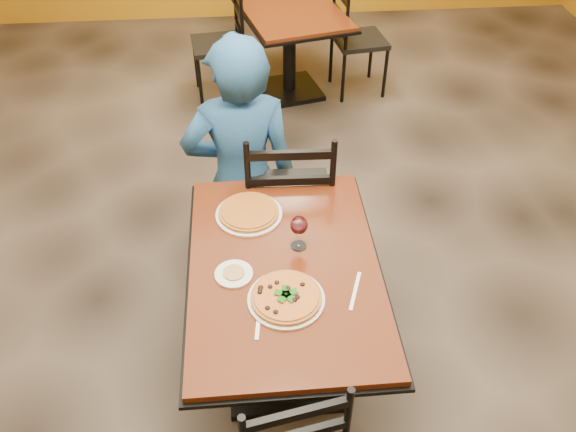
{
  "coord_description": "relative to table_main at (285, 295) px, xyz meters",
  "views": [
    {
      "loc": [
        -0.13,
        -2.2,
        2.53
      ],
      "look_at": [
        0.03,
        -0.3,
        0.85
      ],
      "focal_mm": 36.22,
      "sensor_mm": 36.0,
      "label": 1
    }
  ],
  "objects": [
    {
      "name": "floor",
      "position": [
        0.0,
        0.5,
        -0.56
      ],
      "size": [
        7.0,
        8.0,
        0.01
      ],
      "primitive_type": "cube",
      "color": "black",
      "rests_on": "ground"
    },
    {
      "name": "table_main",
      "position": [
        0.0,
        0.0,
        0.0
      ],
      "size": [
        0.83,
        1.23,
        0.75
      ],
      "color": "#631E0F",
      "rests_on": "floor"
    },
    {
      "name": "table_second",
      "position": [
        0.27,
        2.8,
        -0.01
      ],
      "size": [
        0.99,
        1.26,
        0.75
      ],
      "rotation": [
        0.0,
        0.0,
        0.24
      ],
      "color": "#631E0F",
      "rests_on": "floor"
    },
    {
      "name": "chair_main_far",
      "position": [
        0.08,
        0.74,
        -0.05
      ],
      "size": [
        0.47,
        0.47,
        1.01
      ],
      "primitive_type": null,
      "rotation": [
        0.0,
        0.0,
        3.1
      ],
      "color": "black",
      "rests_on": "floor"
    },
    {
      "name": "chair_second_left",
      "position": [
        -0.32,
        2.8,
        -0.1
      ],
      "size": [
        0.46,
        0.46,
        0.91
      ],
      "primitive_type": null,
      "rotation": [
        0.0,
        0.0,
        -1.45
      ],
      "color": "black",
      "rests_on": "floor"
    },
    {
      "name": "chair_second_right",
      "position": [
        0.85,
        2.8,
        -0.11
      ],
      "size": [
        0.46,
        0.46,
        0.9
      ],
      "primitive_type": null,
      "rotation": [
        0.0,
        0.0,
        1.71
      ],
      "color": "black",
      "rests_on": "floor"
    },
    {
      "name": "diner",
      "position": [
        -0.17,
        0.99,
        0.12
      ],
      "size": [
        0.69,
        0.49,
        1.35
      ],
      "primitive_type": "imported",
      "rotation": [
        0.0,
        0.0,
        3.24
      ],
      "color": "navy",
      "rests_on": "floor"
    },
    {
      "name": "plate_main",
      "position": [
        -0.01,
        -0.19,
        0.2
      ],
      "size": [
        0.31,
        0.31,
        0.01
      ],
      "primitive_type": "cylinder",
      "color": "white",
      "rests_on": "table_main"
    },
    {
      "name": "pizza_main",
      "position": [
        -0.01,
        -0.19,
        0.21
      ],
      "size": [
        0.28,
        0.28,
        0.02
      ],
      "primitive_type": "cylinder",
      "color": "maroon",
      "rests_on": "plate_main"
    },
    {
      "name": "plate_far",
      "position": [
        -0.14,
        0.34,
        0.2
      ],
      "size": [
        0.31,
        0.31,
        0.01
      ],
      "primitive_type": "cylinder",
      "color": "white",
      "rests_on": "table_main"
    },
    {
      "name": "pizza_far",
      "position": [
        -0.14,
        0.34,
        0.21
      ],
      "size": [
        0.28,
        0.28,
        0.02
      ],
      "primitive_type": "cylinder",
      "color": "gold",
      "rests_on": "plate_far"
    },
    {
      "name": "side_plate",
      "position": [
        -0.21,
        -0.04,
        0.2
      ],
      "size": [
        0.16,
        0.16,
        0.01
      ],
      "primitive_type": "cylinder",
      "color": "white",
      "rests_on": "table_main"
    },
    {
      "name": "dip",
      "position": [
        -0.21,
        -0.04,
        0.21
      ],
      "size": [
        0.09,
        0.09,
        0.01
      ],
      "primitive_type": "cylinder",
      "color": "tan",
      "rests_on": "side_plate"
    },
    {
      "name": "wine_glass",
      "position": [
        0.07,
        0.11,
        0.28
      ],
      "size": [
        0.08,
        0.08,
        0.18
      ],
      "primitive_type": null,
      "color": "white",
      "rests_on": "table_main"
    },
    {
      "name": "fork",
      "position": [
        -0.12,
        -0.28,
        0.2
      ],
      "size": [
        0.04,
        0.19,
        0.0
      ],
      "primitive_type": "cube",
      "rotation": [
        0.0,
        0.0,
        -0.13
      ],
      "color": "silver",
      "rests_on": "table_main"
    },
    {
      "name": "knife",
      "position": [
        0.27,
        -0.17,
        0.2
      ],
      "size": [
        0.08,
        0.2,
        0.0
      ],
      "primitive_type": "cube",
      "rotation": [
        0.0,
        0.0,
        -0.35
      ],
      "color": "silver",
      "rests_on": "table_main"
    }
  ]
}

